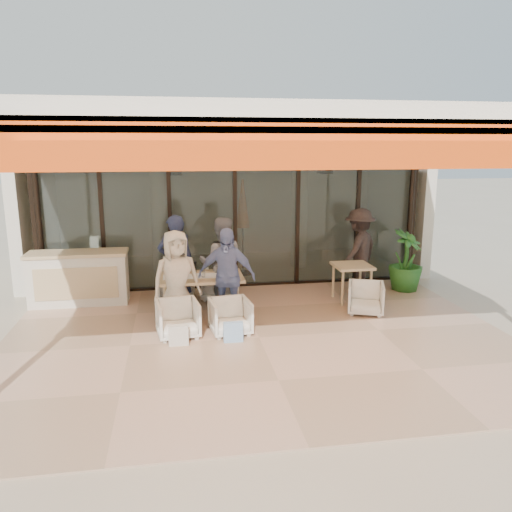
{
  "coord_description": "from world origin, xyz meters",
  "views": [
    {
      "loc": [
        -1.26,
        -7.34,
        3.01
      ],
      "look_at": [
        0.1,
        0.9,
        1.15
      ],
      "focal_mm": 35.0,
      "sensor_mm": 36.0,
      "label": 1
    }
  ],
  "objects_px": {
    "chair_near_left": "(178,317)",
    "side_table": "(352,270)",
    "chair_far_right": "(219,283)",
    "side_chair": "(366,297)",
    "diner_navy": "(176,263)",
    "standing_woman": "(359,250)",
    "diner_cream": "(176,279)",
    "potted_palm": "(406,261)",
    "host_counter": "(79,278)",
    "chair_near_right": "(230,315)",
    "chair_far_left": "(177,285)",
    "diner_periwinkle": "(227,276)",
    "dining_table": "(200,279)",
    "diner_grey": "(221,263)"
  },
  "relations": [
    {
      "from": "chair_near_left",
      "to": "side_table",
      "type": "height_order",
      "value": "side_table"
    },
    {
      "from": "chair_far_right",
      "to": "side_chair",
      "type": "relative_size",
      "value": 1.01
    },
    {
      "from": "diner_navy",
      "to": "standing_woman",
      "type": "distance_m",
      "value": 3.87
    },
    {
      "from": "diner_cream",
      "to": "potted_palm",
      "type": "xyz_separation_m",
      "value": [
        4.75,
        1.35,
        -0.18
      ]
    },
    {
      "from": "host_counter",
      "to": "diner_cream",
      "type": "xyz_separation_m",
      "value": [
        1.84,
        -1.5,
        0.29
      ]
    },
    {
      "from": "chair_near_right",
      "to": "potted_palm",
      "type": "relative_size",
      "value": 0.49
    },
    {
      "from": "chair_far_left",
      "to": "diner_periwinkle",
      "type": "relative_size",
      "value": 0.4
    },
    {
      "from": "potted_palm",
      "to": "dining_table",
      "type": "bearing_deg",
      "value": -168.33
    },
    {
      "from": "dining_table",
      "to": "diner_periwinkle",
      "type": "height_order",
      "value": "diner_periwinkle"
    },
    {
      "from": "chair_far_left",
      "to": "side_table",
      "type": "xyz_separation_m",
      "value": [
        3.38,
        -0.57,
        0.3
      ]
    },
    {
      "from": "potted_palm",
      "to": "chair_far_left",
      "type": "bearing_deg",
      "value": 179.42
    },
    {
      "from": "side_chair",
      "to": "dining_table",
      "type": "bearing_deg",
      "value": -166.86
    },
    {
      "from": "diner_grey",
      "to": "chair_far_left",
      "type": "bearing_deg",
      "value": -24.98
    },
    {
      "from": "host_counter",
      "to": "chair_far_right",
      "type": "distance_m",
      "value": 2.69
    },
    {
      "from": "dining_table",
      "to": "diner_cream",
      "type": "xyz_separation_m",
      "value": [
        -0.41,
        -0.46,
        0.14
      ]
    },
    {
      "from": "side_table",
      "to": "potted_palm",
      "type": "relative_size",
      "value": 0.57
    },
    {
      "from": "chair_near_right",
      "to": "chair_far_left",
      "type": "bearing_deg",
      "value": 106.76
    },
    {
      "from": "host_counter",
      "to": "diner_navy",
      "type": "distance_m",
      "value": 1.97
    },
    {
      "from": "chair_far_right",
      "to": "diner_grey",
      "type": "xyz_separation_m",
      "value": [
        -0.0,
        -0.5,
        0.54
      ]
    },
    {
      "from": "standing_woman",
      "to": "chair_near_right",
      "type": "bearing_deg",
      "value": -5.93
    },
    {
      "from": "host_counter",
      "to": "diner_cream",
      "type": "distance_m",
      "value": 2.39
    },
    {
      "from": "chair_far_right",
      "to": "chair_near_left",
      "type": "xyz_separation_m",
      "value": [
        -0.84,
        -1.9,
        0.01
      ]
    },
    {
      "from": "chair_far_left",
      "to": "diner_periwinkle",
      "type": "distance_m",
      "value": 1.71
    },
    {
      "from": "dining_table",
      "to": "diner_navy",
      "type": "xyz_separation_m",
      "value": [
        -0.41,
        0.44,
        0.21
      ]
    },
    {
      "from": "host_counter",
      "to": "diner_periwinkle",
      "type": "distance_m",
      "value": 3.08
    },
    {
      "from": "diner_grey",
      "to": "side_chair",
      "type": "bearing_deg",
      "value": 167.94
    },
    {
      "from": "chair_far_right",
      "to": "diner_grey",
      "type": "bearing_deg",
      "value": 105.29
    },
    {
      "from": "host_counter",
      "to": "side_chair",
      "type": "height_order",
      "value": "host_counter"
    },
    {
      "from": "chair_far_right",
      "to": "side_table",
      "type": "bearing_deg",
      "value": -177.3
    },
    {
      "from": "host_counter",
      "to": "chair_near_right",
      "type": "height_order",
      "value": "host_counter"
    },
    {
      "from": "chair_far_left",
      "to": "side_table",
      "type": "relative_size",
      "value": 0.9
    },
    {
      "from": "chair_near_left",
      "to": "diner_periwinkle",
      "type": "height_order",
      "value": "diner_periwinkle"
    },
    {
      "from": "standing_woman",
      "to": "potted_palm",
      "type": "bearing_deg",
      "value": 124.01
    },
    {
      "from": "host_counter",
      "to": "dining_table",
      "type": "xyz_separation_m",
      "value": [
        2.25,
        -1.04,
        0.16
      ]
    },
    {
      "from": "host_counter",
      "to": "chair_far_left",
      "type": "distance_m",
      "value": 1.85
    },
    {
      "from": "host_counter",
      "to": "chair_near_right",
      "type": "distance_m",
      "value": 3.35
    },
    {
      "from": "chair_near_right",
      "to": "side_table",
      "type": "relative_size",
      "value": 0.86
    },
    {
      "from": "host_counter",
      "to": "dining_table",
      "type": "distance_m",
      "value": 2.49
    },
    {
      "from": "diner_grey",
      "to": "chair_near_left",
      "type": "bearing_deg",
      "value": 64.82
    },
    {
      "from": "diner_periwinkle",
      "to": "diner_navy",
      "type": "bearing_deg",
      "value": 150.38
    },
    {
      "from": "chair_far_right",
      "to": "side_table",
      "type": "height_order",
      "value": "side_table"
    },
    {
      "from": "chair_far_left",
      "to": "diner_grey",
      "type": "relative_size",
      "value": 0.39
    },
    {
      "from": "diner_cream",
      "to": "standing_woman",
      "type": "relative_size",
      "value": 0.95
    },
    {
      "from": "chair_near_left",
      "to": "potted_palm",
      "type": "height_order",
      "value": "potted_palm"
    },
    {
      "from": "dining_table",
      "to": "chair_near_right",
      "type": "distance_m",
      "value": 1.11
    },
    {
      "from": "side_chair",
      "to": "diner_periwinkle",
      "type": "bearing_deg",
      "value": -157.82
    },
    {
      "from": "dining_table",
      "to": "chair_near_left",
      "type": "bearing_deg",
      "value": -113.43
    },
    {
      "from": "diner_cream",
      "to": "diner_periwinkle",
      "type": "height_order",
      "value": "diner_periwinkle"
    },
    {
      "from": "host_counter",
      "to": "standing_woman",
      "type": "xyz_separation_m",
      "value": [
        5.64,
        0.1,
        0.34
      ]
    },
    {
      "from": "diner_grey",
      "to": "side_chair",
      "type": "height_order",
      "value": "diner_grey"
    }
  ]
}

